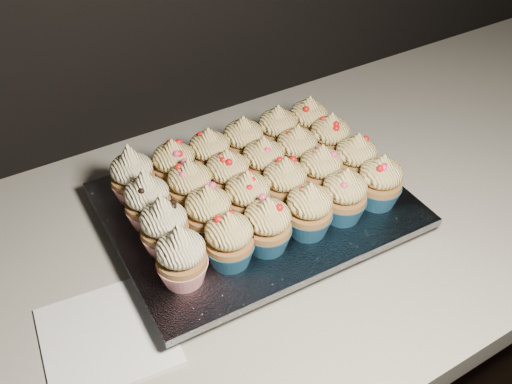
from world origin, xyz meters
The scene contains 28 objects.
worktop centered at (0.00, 1.70, 0.88)m, with size 2.44×0.64×0.04m, color beige.
napkin centered at (-0.16, 1.62, 0.90)m, with size 0.15×0.15×0.00m, color white.
baking_tray centered at (0.10, 1.71, 0.91)m, with size 0.38×0.29×0.02m, color black.
foil_lining centered at (0.10, 1.71, 0.93)m, with size 0.41×0.32×0.01m, color silver.
cupcake_0 centered at (-0.05, 1.63, 0.97)m, with size 0.06×0.06×0.10m.
cupcake_1 centered at (0.01, 1.63, 0.97)m, with size 0.06×0.06×0.08m.
cupcake_2 centered at (0.07, 1.62, 0.97)m, with size 0.06×0.06×0.08m.
cupcake_3 centered at (0.13, 1.62, 0.97)m, with size 0.06×0.06×0.08m.
cupcake_4 centered at (0.19, 1.62, 0.97)m, with size 0.06×0.06×0.08m.
cupcake_5 centered at (0.25, 1.62, 0.97)m, with size 0.06×0.06×0.08m.
cupcake_6 centered at (-0.05, 1.69, 0.97)m, with size 0.06×0.06×0.10m.
cupcake_7 centered at (0.01, 1.68, 0.97)m, with size 0.06×0.06×0.08m.
cupcake_8 centered at (0.07, 1.68, 0.97)m, with size 0.06×0.06×0.08m.
cupcake_9 centered at (0.13, 1.68, 0.97)m, with size 0.06×0.06×0.08m.
cupcake_10 centered at (0.19, 1.68, 0.97)m, with size 0.06×0.06×0.08m.
cupcake_11 centered at (0.25, 1.68, 0.97)m, with size 0.06×0.06×0.08m.
cupcake_12 centered at (-0.04, 1.75, 0.97)m, with size 0.06×0.06×0.10m.
cupcake_13 centered at (0.02, 1.75, 0.97)m, with size 0.06×0.06×0.08m.
cupcake_14 centered at (0.07, 1.74, 0.97)m, with size 0.06×0.06×0.08m.
cupcake_15 centered at (0.13, 1.74, 0.97)m, with size 0.06×0.06×0.08m.
cupcake_16 centered at (0.19, 1.74, 0.97)m, with size 0.06×0.06×0.08m.
cupcake_17 centered at (0.25, 1.74, 0.97)m, with size 0.06×0.06×0.08m.
cupcake_18 centered at (-0.04, 1.81, 0.97)m, with size 0.06×0.06×0.10m.
cupcake_19 centered at (0.02, 1.80, 0.97)m, with size 0.06×0.06×0.08m.
cupcake_20 centered at (0.08, 1.80, 0.97)m, with size 0.06×0.06×0.08m.
cupcake_21 centered at (0.13, 1.80, 0.97)m, with size 0.06×0.06×0.08m.
cupcake_22 centered at (0.20, 1.80, 0.97)m, with size 0.06×0.06×0.08m.
cupcake_23 centered at (0.25, 1.79, 0.97)m, with size 0.06×0.06×0.08m.
Camera 1 is at (-0.22, 1.18, 1.47)m, focal length 40.00 mm.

